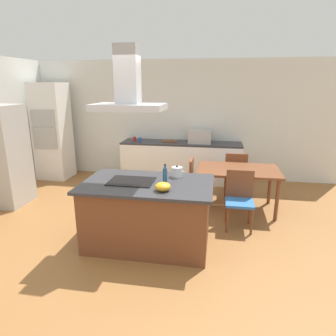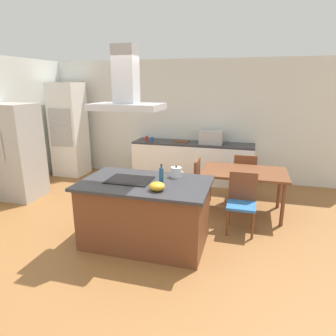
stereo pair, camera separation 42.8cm
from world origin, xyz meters
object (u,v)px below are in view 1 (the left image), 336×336
at_px(countertop_microwave, 200,137).
at_px(chair_at_left_end, 185,179).
at_px(mixing_bowl, 163,187).
at_px(refrigerator, 1,156).
at_px(coffee_mug_blue, 140,139).
at_px(wall_oven_stack, 52,131).
at_px(cooktop, 131,181).
at_px(chair_facing_island, 239,196).
at_px(olive_oil_bottle, 165,176).
at_px(cutting_board, 170,141).
at_px(coffee_mug_red, 134,139).
at_px(dining_table, 238,173).
at_px(tea_kettle, 177,172).
at_px(range_hood, 128,90).
at_px(chair_facing_back_wall, 235,171).

height_order(countertop_microwave, chair_at_left_end, countertop_microwave).
distance_m(mixing_bowl, refrigerator, 3.48).
xyz_separation_m(coffee_mug_blue, refrigerator, (-2.13, -1.83, -0.03)).
bearing_deg(countertop_microwave, wall_oven_stack, -176.07).
bearing_deg(cooktop, chair_facing_island, 26.71).
distance_m(olive_oil_bottle, coffee_mug_blue, 3.08).
relative_size(countertop_microwave, cutting_board, 1.47).
height_order(cooktop, coffee_mug_red, coffee_mug_red).
xyz_separation_m(coffee_mug_red, refrigerator, (-1.98, -1.89, -0.03)).
relative_size(coffee_mug_blue, refrigerator, 0.05).
bearing_deg(cutting_board, cooktop, -90.84).
distance_m(coffee_mug_blue, cutting_board, 0.68).
bearing_deg(coffee_mug_blue, dining_table, -33.51).
relative_size(dining_table, chair_at_left_end, 1.57).
bearing_deg(tea_kettle, chair_at_left_end, 89.96).
height_order(tea_kettle, chair_at_left_end, tea_kettle).
bearing_deg(chair_at_left_end, tea_kettle, -90.04).
relative_size(wall_oven_stack, range_hood, 2.44).
distance_m(cooktop, chair_at_left_end, 1.58).
distance_m(cutting_board, chair_facing_back_wall, 1.73).
bearing_deg(coffee_mug_red, refrigerator, -136.25).
relative_size(chair_at_left_end, range_hood, 0.99).
height_order(mixing_bowl, coffee_mug_red, mixing_bowl).
distance_m(mixing_bowl, cutting_board, 3.24).
bearing_deg(cutting_board, coffee_mug_red, -177.02).
relative_size(olive_oil_bottle, refrigerator, 0.15).
bearing_deg(cooktop, chair_at_left_end, 67.79).
distance_m(refrigerator, dining_table, 4.28).
bearing_deg(olive_oil_bottle, countertop_microwave, 85.07).
height_order(cutting_board, chair_facing_island, cutting_board).
relative_size(chair_facing_island, chair_facing_back_wall, 1.00).
height_order(countertop_microwave, dining_table, countertop_microwave).
xyz_separation_m(cutting_board, wall_oven_stack, (-2.72, -0.28, 0.19)).
bearing_deg(countertop_microwave, coffee_mug_red, 179.72).
bearing_deg(coffee_mug_red, chair_facing_island, -43.23).
distance_m(tea_kettle, dining_table, 1.47).
distance_m(cooktop, chair_facing_back_wall, 2.59).
relative_size(cooktop, chair_facing_back_wall, 0.67).
relative_size(wall_oven_stack, dining_table, 1.57).
distance_m(coffee_mug_blue, chair_facing_back_wall, 2.28).
height_order(cooktop, chair_facing_back_wall, cooktop).
distance_m(coffee_mug_red, refrigerator, 2.74).
bearing_deg(refrigerator, coffee_mug_blue, 40.56).
bearing_deg(tea_kettle, coffee_mug_red, 117.79).
bearing_deg(range_hood, cutting_board, 89.16).
bearing_deg(dining_table, coffee_mug_blue, 146.49).
bearing_deg(coffee_mug_red, chair_facing_back_wall, -19.51).
bearing_deg(countertop_microwave, chair_facing_back_wall, -46.07).
height_order(coffee_mug_red, cutting_board, coffee_mug_red).
distance_m(mixing_bowl, coffee_mug_red, 3.40).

